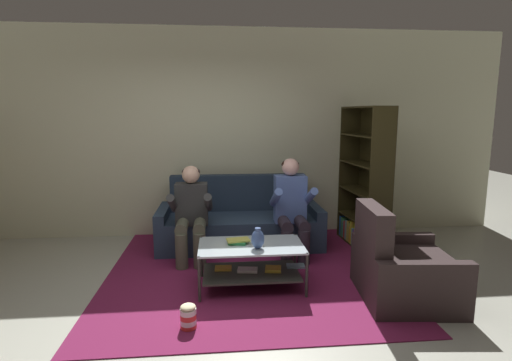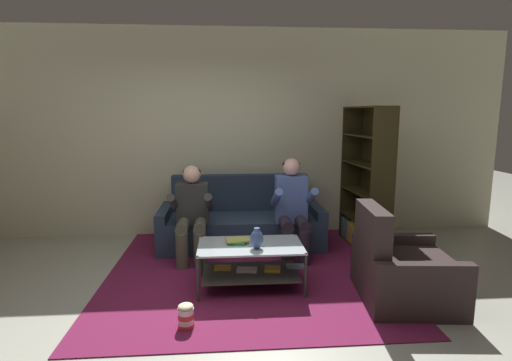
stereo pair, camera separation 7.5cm
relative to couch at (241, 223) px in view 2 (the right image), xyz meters
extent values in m
plane|color=#AAAB9C|center=(-0.35, -1.87, -0.29)|extent=(16.80, 16.80, 0.00)
cube|color=beige|center=(-0.35, 0.59, 1.16)|extent=(8.40, 0.12, 2.90)
cube|color=#27374E|center=(0.00, -0.06, -0.09)|extent=(1.85, 0.85, 0.41)
cube|color=#212F42|center=(0.00, 0.28, 0.36)|extent=(1.85, 0.18, 0.49)
cube|color=#27374E|center=(-0.99, -0.06, -0.03)|extent=(0.13, 0.85, 0.53)
cube|color=#27374E|center=(0.99, -0.06, -0.03)|extent=(0.13, 0.85, 0.53)
cylinder|color=#4F5140|center=(-0.70, -0.79, -0.09)|extent=(0.14, 0.14, 0.41)
cylinder|color=#4F5140|center=(-0.50, -0.79, -0.09)|extent=(0.14, 0.14, 0.41)
cylinder|color=#4F5140|center=(-0.70, -0.61, 0.16)|extent=(0.14, 0.42, 0.14)
cylinder|color=#4F5140|center=(-0.50, -0.61, 0.16)|extent=(0.14, 0.42, 0.14)
cube|color=#2E2F30|center=(-0.60, -0.41, 0.37)|extent=(0.38, 0.22, 0.50)
cylinder|color=#2E2F30|center=(-0.80, -0.59, 0.42)|extent=(0.09, 0.49, 0.31)
cylinder|color=#2E2F30|center=(-0.39, -0.59, 0.42)|extent=(0.09, 0.49, 0.31)
sphere|color=beige|center=(-0.60, -0.41, 0.73)|extent=(0.21, 0.21, 0.21)
ellipsoid|color=black|center=(-0.60, -0.39, 0.75)|extent=(0.21, 0.21, 0.13)
cylinder|color=#2B232E|center=(0.50, -0.79, -0.09)|extent=(0.14, 0.14, 0.41)
cylinder|color=#2B232E|center=(0.70, -0.79, -0.09)|extent=(0.14, 0.14, 0.41)
cylinder|color=#2B232E|center=(0.50, -0.61, 0.16)|extent=(0.14, 0.42, 0.14)
cylinder|color=#2B232E|center=(0.70, -0.61, 0.16)|extent=(0.14, 0.42, 0.14)
cube|color=#5069B0|center=(0.60, -0.41, 0.41)|extent=(0.38, 0.22, 0.58)
cylinder|color=#5069B0|center=(0.39, -0.59, 0.47)|extent=(0.09, 0.49, 0.31)
cylinder|color=#5069B0|center=(0.80, -0.59, 0.47)|extent=(0.09, 0.49, 0.31)
sphere|color=beige|center=(0.60, -0.41, 0.80)|extent=(0.21, 0.21, 0.21)
ellipsoid|color=black|center=(0.60, -0.39, 0.83)|extent=(0.21, 0.21, 0.13)
cube|color=#AEBDC5|center=(0.04, -1.34, 0.15)|extent=(1.04, 0.60, 0.02)
cube|color=#383D33|center=(0.04, -1.34, -0.14)|extent=(0.95, 0.56, 0.02)
cylinder|color=#2E352C|center=(-0.47, -1.63, -0.07)|extent=(0.03, 0.03, 0.45)
cylinder|color=#2E352C|center=(0.54, -1.63, -0.07)|extent=(0.03, 0.03, 0.45)
cylinder|color=#2E352C|center=(-0.47, -1.05, -0.07)|extent=(0.03, 0.03, 0.45)
cylinder|color=#2E352C|center=(0.54, -1.05, -0.07)|extent=(0.03, 0.03, 0.45)
cube|color=gold|center=(-0.24, -1.26, -0.11)|extent=(0.18, 0.12, 0.02)
cube|color=silver|center=(0.00, -1.33, -0.11)|extent=(0.21, 0.14, 0.03)
cube|color=gold|center=(0.26, -1.34, -0.11)|extent=(0.18, 0.17, 0.03)
cube|color=#789EB0|center=(0.51, -1.26, -0.12)|extent=(0.19, 0.13, 0.02)
cube|color=maroon|center=(0.02, -0.80, -0.29)|extent=(3.00, 3.28, 0.01)
cube|color=#814E6A|center=(0.02, -0.80, -0.28)|extent=(1.65, 1.81, 0.00)
ellipsoid|color=#394F85|center=(0.09, -1.46, 0.25)|extent=(0.13, 0.13, 0.19)
cylinder|color=#394F85|center=(0.09, -1.46, 0.34)|extent=(0.06, 0.06, 0.04)
cube|color=#30924A|center=(-0.09, -1.28, 0.17)|extent=(0.20, 0.19, 0.03)
cube|color=#B9B848|center=(-0.09, -1.29, 0.19)|extent=(0.24, 0.17, 0.02)
cube|color=black|center=(1.57, 0.27, 0.62)|extent=(0.31, 0.04, 1.82)
cube|color=black|center=(1.63, -0.69, 0.62)|extent=(0.31, 0.04, 1.82)
cube|color=black|center=(1.74, -0.20, 0.62)|extent=(0.09, 0.98, 1.82)
cube|color=black|center=(1.60, -0.21, -0.28)|extent=(0.37, 0.96, 0.02)
cube|color=black|center=(1.60, -0.21, 0.07)|extent=(0.37, 0.96, 0.02)
cube|color=black|center=(1.60, -0.21, 0.44)|extent=(0.37, 0.96, 0.02)
cube|color=black|center=(1.60, -0.21, 0.80)|extent=(0.37, 0.96, 0.02)
cube|color=black|center=(1.60, -0.21, 1.17)|extent=(0.37, 0.96, 0.02)
cube|color=black|center=(1.60, -0.21, 1.52)|extent=(0.37, 0.96, 0.02)
cube|color=#275CB0|center=(1.56, 0.23, -0.13)|extent=(0.24, 0.06, 0.28)
cube|color=#3B874E|center=(1.58, 0.17, -0.14)|extent=(0.28, 0.07, 0.27)
cube|color=teal|center=(1.55, 0.12, -0.16)|extent=(0.22, 0.04, 0.23)
cube|color=red|center=(1.55, 0.08, -0.15)|extent=(0.21, 0.05, 0.25)
cube|color=#7CA1A8|center=(1.58, 0.02, -0.14)|extent=(0.27, 0.07, 0.27)
cube|color=gold|center=(1.59, -0.03, -0.13)|extent=(0.27, 0.05, 0.28)
cube|color=#B1B948|center=(1.57, -0.08, -0.14)|extent=(0.23, 0.05, 0.26)
cube|color=orange|center=(1.57, -0.11, -0.16)|extent=(0.23, 0.04, 0.22)
cube|color=gold|center=(1.58, -0.16, -0.12)|extent=(0.24, 0.06, 0.31)
cube|color=#6D9EB9|center=(1.58, -0.20, -0.16)|extent=(0.22, 0.05, 0.22)
cube|color=purple|center=(1.60, -0.25, -0.17)|extent=(0.27, 0.05, 0.21)
cube|color=olive|center=(1.58, -0.29, -0.15)|extent=(0.22, 0.04, 0.25)
cube|color=orange|center=(1.58, -0.33, -0.18)|extent=(0.21, 0.06, 0.19)
cube|color=red|center=(1.62, -0.36, -0.15)|extent=(0.28, 0.05, 0.24)
cube|color=teal|center=(1.60, -0.41, -0.14)|extent=(0.24, 0.07, 0.27)
cube|color=gold|center=(1.60, -0.48, -0.13)|extent=(0.23, 0.06, 0.29)
cube|color=#2F2323|center=(1.47, -1.73, -0.08)|extent=(0.89, 0.77, 0.41)
cube|color=#2F2323|center=(1.14, -1.70, 0.36)|extent=(0.22, 0.71, 0.48)
cube|color=#2F2323|center=(1.43, -2.13, -0.03)|extent=(0.83, 0.19, 0.51)
cube|color=#2F2323|center=(1.51, -1.33, -0.03)|extent=(0.83, 0.19, 0.51)
cylinder|color=red|center=(-0.54, -2.08, -0.27)|extent=(0.13, 0.13, 0.04)
cylinder|color=white|center=(-0.54, -2.08, -0.23)|extent=(0.13, 0.13, 0.04)
cylinder|color=red|center=(-0.54, -2.08, -0.18)|extent=(0.13, 0.13, 0.04)
cylinder|color=white|center=(-0.54, -2.08, -0.14)|extent=(0.13, 0.13, 0.04)
ellipsoid|color=beige|center=(-0.54, -2.08, -0.10)|extent=(0.12, 0.12, 0.05)
camera|label=1|loc=(-0.28, -5.13, 1.45)|focal=28.00mm
camera|label=2|loc=(-0.20, -5.14, 1.45)|focal=28.00mm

